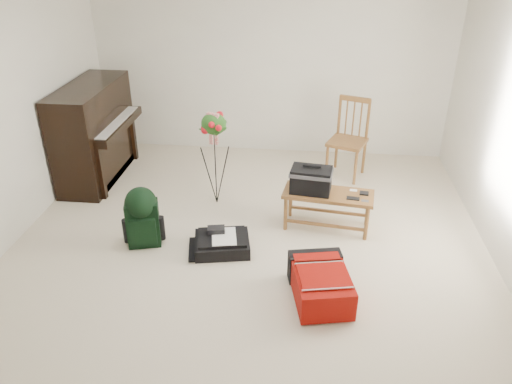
# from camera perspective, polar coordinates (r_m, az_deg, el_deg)

# --- Properties ---
(floor) EXTENTS (5.00, 5.50, 0.01)m
(floor) POSITION_cam_1_polar(r_m,az_deg,el_deg) (5.20, -1.07, -7.08)
(floor) COLOR beige
(floor) RESTS_ON ground
(wall_back) EXTENTS (5.00, 0.04, 2.50)m
(wall_back) POSITION_cam_1_polar(r_m,az_deg,el_deg) (7.19, 1.69, 14.10)
(wall_back) COLOR silver
(wall_back) RESTS_ON floor
(piano) EXTENTS (0.71, 1.50, 1.25)m
(piano) POSITION_cam_1_polar(r_m,az_deg,el_deg) (6.86, -17.89, 6.30)
(piano) COLOR black
(piano) RESTS_ON floor
(bench) EXTENTS (1.01, 0.51, 0.75)m
(bench) POSITION_cam_1_polar(r_m,az_deg,el_deg) (5.42, 6.93, 0.82)
(bench) COLOR brown
(bench) RESTS_ON floor
(dining_chair) EXTENTS (0.58, 0.58, 1.05)m
(dining_chair) POSITION_cam_1_polar(r_m,az_deg,el_deg) (6.71, 10.38, 5.94)
(dining_chair) COLOR brown
(dining_chair) RESTS_ON floor
(red_suitcase) EXTENTS (0.61, 0.80, 0.30)m
(red_suitcase) POSITION_cam_1_polar(r_m,az_deg,el_deg) (4.62, 7.39, -9.98)
(red_suitcase) COLOR #9E0706
(red_suitcase) RESTS_ON floor
(black_duffel) EXTENTS (0.64, 0.55, 0.24)m
(black_duffel) POSITION_cam_1_polar(r_m,az_deg,el_deg) (5.22, -3.91, -5.81)
(black_duffel) COLOR black
(black_duffel) RESTS_ON floor
(green_backpack) EXTENTS (0.38, 0.35, 0.66)m
(green_backpack) POSITION_cam_1_polar(r_m,az_deg,el_deg) (5.28, -12.91, -2.51)
(green_backpack) COLOR black
(green_backpack) RESTS_ON floor
(flower_stand) EXTENTS (0.47, 0.47, 1.18)m
(flower_stand) POSITION_cam_1_polar(r_m,az_deg,el_deg) (5.88, -4.69, 3.74)
(flower_stand) COLOR black
(flower_stand) RESTS_ON floor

